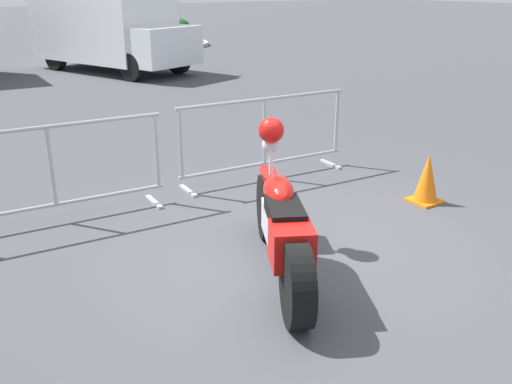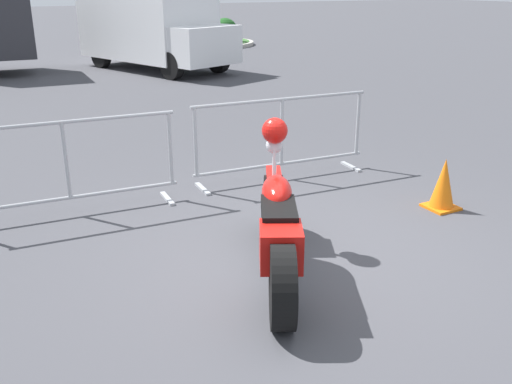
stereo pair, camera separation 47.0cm
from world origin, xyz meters
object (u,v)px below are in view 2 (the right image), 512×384
object	(u,v)px
delivery_van	(152,26)
crowd_barrier_far	(282,137)
traffic_cone	(443,185)
motorcycle	(277,225)
crowd_barrier_near	(67,167)

from	to	relation	value
delivery_van	crowd_barrier_far	bearing A→B (deg)	-28.83
delivery_van	traffic_cone	distance (m)	12.11
delivery_van	traffic_cone	size ratio (longest dim) A/B	9.09
delivery_van	traffic_cone	bearing A→B (deg)	-22.37
motorcycle	traffic_cone	bearing A→B (deg)	-51.71
delivery_van	traffic_cone	world-z (taller)	delivery_van
motorcycle	crowd_barrier_far	xyz separation A→B (m)	(1.34, 2.27, 0.08)
motorcycle	delivery_van	xyz separation A→B (m)	(2.95, 12.56, 0.76)
crowd_barrier_far	crowd_barrier_near	bearing A→B (deg)	180.00
traffic_cone	crowd_barrier_far	bearing A→B (deg)	121.89
motorcycle	traffic_cone	distance (m)	2.50
crowd_barrier_near	crowd_barrier_far	world-z (taller)	same
motorcycle	crowd_barrier_near	size ratio (longest dim) A/B	0.85
crowd_barrier_far	traffic_cone	xyz separation A→B (m)	(1.10, -1.77, -0.27)
motorcycle	crowd_barrier_near	xyz separation A→B (m)	(-1.34, 2.27, 0.08)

